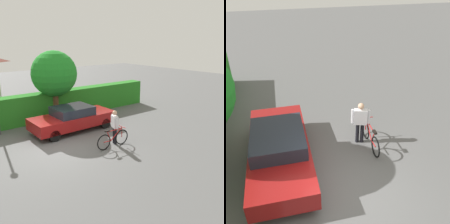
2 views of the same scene
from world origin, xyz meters
The scene contains 4 objects.
ground_plane centered at (0.00, 0.00, 0.00)m, with size 60.00×60.00×0.00m, color #575757.
parked_car_near centered at (1.81, 1.87, 0.68)m, with size 4.54×1.87×1.33m.
bicycle centered at (2.06, -1.26, 0.40)m, with size 1.77×0.50×0.90m.
person_rider centered at (2.39, -0.97, 0.94)m, with size 0.32×0.63×1.62m.
Camera 2 is at (-4.77, 1.52, 5.91)m, focal length 41.41 mm.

